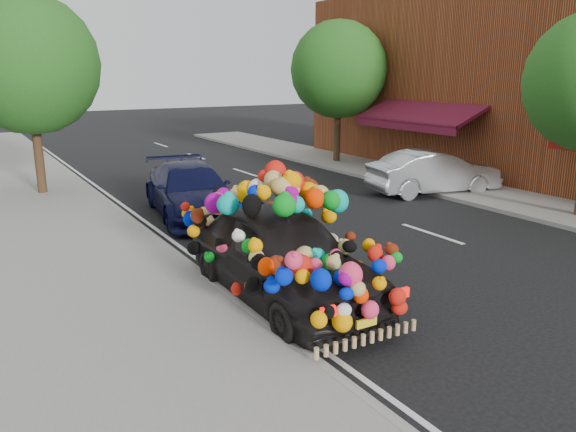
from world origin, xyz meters
The scene contains 10 objects.
ground centered at (0.00, 0.00, 0.00)m, with size 100.00×100.00×0.00m, color black.
sidewalk centered at (-4.30, 0.00, 0.06)m, with size 4.00×60.00×0.12m, color gray.
kerb centered at (-2.35, 0.00, 0.07)m, with size 0.15×60.00×0.13m, color gray.
footpath_far centered at (8.20, 3.00, 0.06)m, with size 3.00×40.00×0.12m, color gray.
lane_markings centered at (3.60, 0.00, 0.01)m, with size 6.00×50.00×0.01m, color silver, non-canonical shape.
tree_near_sidewalk centered at (-3.80, 9.50, 4.02)m, with size 4.20×4.20×6.13m.
tree_far_b centered at (8.00, 10.00, 3.89)m, with size 4.00×4.00×5.90m.
plush_art_car centered at (-1.53, -1.54, 1.14)m, with size 2.30×4.86×2.22m.
navy_sedan centered at (-0.72, 4.68, 0.70)m, with size 1.95×4.79×1.39m, color black.
silver_hatchback centered at (7.00, 3.36, 0.70)m, with size 1.47×4.22×1.39m, color #A5A7AC.
Camera 1 is at (-6.14, -9.37, 3.81)m, focal length 35.00 mm.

